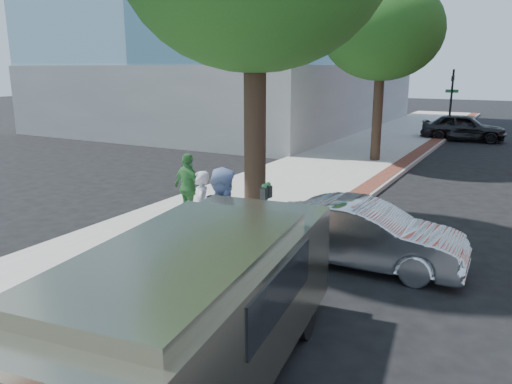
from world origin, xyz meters
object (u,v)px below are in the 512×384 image
Objects in this scene: parking_meter at (266,203)px; sedan_silver at (363,234)px; bg_car at (463,127)px; person_gray at (201,210)px; van at (202,303)px; person_green at (188,187)px; person_officer at (224,223)px.

sedan_silver is at bearing 19.15° from parking_meter.
bg_car is (1.26, 20.54, -0.47)m from parking_meter.
van is at bearing 2.11° from person_gray.
person_green is 0.39× the size of bg_car.
parking_meter is 0.73× the size of person_officer.
parking_meter is 1.43m from person_officer.
sedan_silver is 4.75m from van.
person_officer is at bearing 17.22° from person_gray.
person_officer is 0.47× the size of bg_car.
person_officer is 2.89m from sedan_silver.
person_gray is at bearing 106.59° from sedan_silver.
van is at bearing -72.76° from parking_meter.
person_green is 4.59m from sedan_silver.
parking_meter reaches higher than bg_car.
person_officer reaches higher than parking_meter.
van reaches higher than sedan_silver.
person_officer is at bearing 152.44° from person_green.
parking_meter is 0.89× the size of person_gray.
bg_car is (1.36, 21.96, -0.42)m from person_officer.
van reaches higher than person_green.
parking_meter is 2.04m from sedan_silver.
bg_car is 24.59m from van.
sedan_silver is at bearing 75.17° from person_gray.
person_officer is 0.51× the size of sedan_silver.
person_officer reaches higher than person_green.
parking_meter is at bearing 171.01° from bg_car.
bg_car is 0.79× the size of van.
sedan_silver is 0.72× the size of van.
van is at bearing 174.51° from bg_car.
person_gray is 0.30× the size of van.
sedan_silver is 0.91× the size of bg_car.
bg_car is at bearing -0.17° from sedan_silver.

